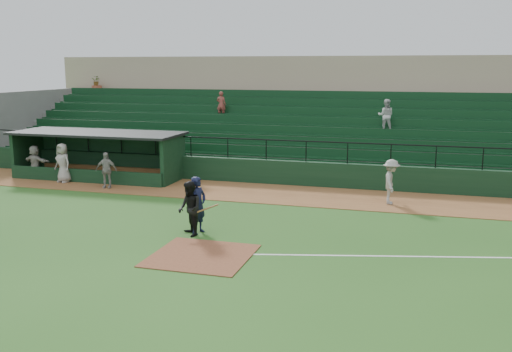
# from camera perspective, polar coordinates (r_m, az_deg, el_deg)

# --- Properties ---
(ground) EXTENTS (90.00, 90.00, 0.00)m
(ground) POSITION_cam_1_polar(r_m,az_deg,el_deg) (18.67, -4.35, -7.03)
(ground) COLOR #26531A
(ground) RESTS_ON ground
(warning_track) EXTENTS (40.00, 4.00, 0.03)m
(warning_track) POSITION_cam_1_polar(r_m,az_deg,el_deg) (26.04, 1.86, -1.79)
(warning_track) COLOR brown
(warning_track) RESTS_ON ground
(home_plate_dirt) EXTENTS (3.00, 3.00, 0.03)m
(home_plate_dirt) POSITION_cam_1_polar(r_m,az_deg,el_deg) (17.78, -5.49, -7.93)
(home_plate_dirt) COLOR brown
(home_plate_dirt) RESTS_ON ground
(foul_line) EXTENTS (17.49, 4.44, 0.01)m
(foul_line) POSITION_cam_1_polar(r_m,az_deg,el_deg) (18.78, 20.80, -7.61)
(foul_line) COLOR white
(foul_line) RESTS_ON ground
(stadium_structure) EXTENTS (38.00, 13.08, 6.40)m
(stadium_structure) POSITION_cam_1_polar(r_m,az_deg,el_deg) (33.83, 5.48, 5.04)
(stadium_structure) COLOR black
(stadium_structure) RESTS_ON ground
(dugout) EXTENTS (8.90, 3.20, 2.42)m
(dugout) POSITION_cam_1_polar(r_m,az_deg,el_deg) (31.02, -15.11, 2.37)
(dugout) COLOR black
(dugout) RESTS_ON ground
(batter_at_plate) EXTENTS (1.13, 0.84, 2.01)m
(batter_at_plate) POSITION_cam_1_polar(r_m,az_deg,el_deg) (19.91, -5.82, -2.91)
(batter_at_plate) COLOR black
(batter_at_plate) RESTS_ON ground
(umpire) EXTENTS (1.14, 1.17, 1.90)m
(umpire) POSITION_cam_1_polar(r_m,az_deg,el_deg) (19.65, -6.66, -3.28)
(umpire) COLOR black
(umpire) RESTS_ON ground
(runner) EXTENTS (0.79, 1.27, 1.90)m
(runner) POSITION_cam_1_polar(r_m,az_deg,el_deg) (24.58, 13.37, -0.56)
(runner) COLOR #99948F
(runner) RESTS_ON warning_track
(dugout_player_a) EXTENTS (1.08, 0.67, 1.72)m
(dugout_player_a) POSITION_cam_1_polar(r_m,az_deg,el_deg) (27.99, -14.77, 0.58)
(dugout_player_a) COLOR gray
(dugout_player_a) RESTS_ON warning_track
(dugout_player_b) EXTENTS (1.09, 0.86, 1.96)m
(dugout_player_b) POSITION_cam_1_polar(r_m,az_deg,el_deg) (29.98, -18.78, 1.25)
(dugout_player_b) COLOR #A59F9A
(dugout_player_b) RESTS_ON warning_track
(dugout_player_c) EXTENTS (1.68, 0.81, 1.74)m
(dugout_player_c) POSITION_cam_1_polar(r_m,az_deg,el_deg) (31.39, -21.24, 1.30)
(dugout_player_c) COLOR #9D9793
(dugout_player_c) RESTS_ON warning_track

